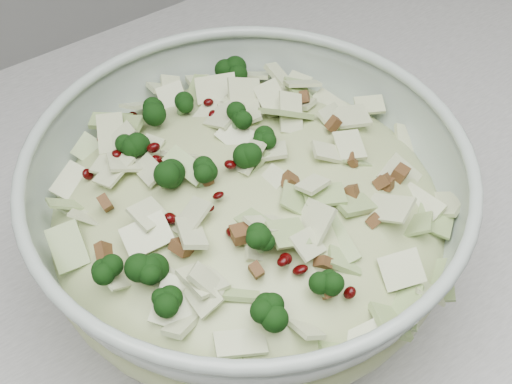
# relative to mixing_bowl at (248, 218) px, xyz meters

# --- Properties ---
(counter) EXTENTS (3.60, 0.60, 0.90)m
(counter) POSITION_rel_mixing_bowl_xyz_m (0.17, 0.10, -0.52)
(counter) COLOR beige
(counter) RESTS_ON floor
(mixing_bowl) EXTENTS (0.34, 0.34, 0.13)m
(mixing_bowl) POSITION_rel_mixing_bowl_xyz_m (0.00, 0.00, 0.00)
(mixing_bowl) COLOR #A3B4A8
(mixing_bowl) RESTS_ON counter
(salad) EXTENTS (0.39, 0.39, 0.13)m
(salad) POSITION_rel_mixing_bowl_xyz_m (-0.00, -0.00, 0.02)
(salad) COLOR tan
(salad) RESTS_ON mixing_bowl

